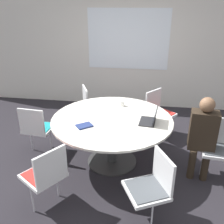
% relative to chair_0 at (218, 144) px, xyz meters
% --- Properties ---
extents(ground_plane, '(16.00, 16.00, 0.00)m').
position_rel_chair_0_xyz_m(ground_plane, '(-1.52, 0.09, -0.51)').
color(ground_plane, black).
extents(wall_back, '(8.00, 0.07, 2.70)m').
position_rel_chair_0_xyz_m(wall_back, '(-1.52, 2.52, 0.84)').
color(wall_back, silver).
rests_on(wall_back, ground_plane).
extents(conference_table, '(1.78, 1.78, 0.76)m').
position_rel_chair_0_xyz_m(conference_table, '(-1.52, 0.09, 0.11)').
color(conference_table, '#333333').
rests_on(conference_table, ground_plane).
extents(chair_0, '(0.48, 0.46, 0.85)m').
position_rel_chair_0_xyz_m(chair_0, '(0.00, 0.00, 0.00)').
color(chair_0, silver).
rests_on(chair_0, ground_plane).
extents(chair_1, '(0.60, 0.61, 0.85)m').
position_rel_chair_0_xyz_m(chair_1, '(-0.81, 1.08, 0.00)').
color(chair_1, silver).
rests_on(chair_1, ground_plane).
extents(chair_2, '(0.56, 0.57, 0.85)m').
position_rel_chair_0_xyz_m(chair_2, '(-2.07, 1.17, 0.00)').
color(chair_2, silver).
rests_on(chair_2, ground_plane).
extents(chair_3, '(0.48, 0.46, 0.85)m').
position_rel_chair_0_xyz_m(chair_3, '(-2.74, 0.13, 0.00)').
color(chair_3, silver).
rests_on(chair_3, ground_plane).
extents(chair_4, '(0.59, 0.60, 0.85)m').
position_rel_chair_0_xyz_m(chair_4, '(-2.14, -0.97, 0.00)').
color(chair_4, silver).
rests_on(chair_4, ground_plane).
extents(chair_5, '(0.57, 0.58, 0.85)m').
position_rel_chair_0_xyz_m(chair_5, '(-0.92, -0.98, 0.00)').
color(chair_5, silver).
rests_on(chair_5, ground_plane).
extents(person_0, '(0.38, 0.29, 1.20)m').
position_rel_chair_0_xyz_m(person_0, '(-0.25, -0.06, 0.19)').
color(person_0, '#2D2319').
rests_on(person_0, ground_plane).
extents(laptop, '(0.27, 0.34, 0.21)m').
position_rel_chair_0_xyz_m(laptop, '(-0.96, 0.03, 0.31)').
color(laptop, '#232326').
rests_on(laptop, conference_table).
extents(spiral_notebook, '(0.26, 0.25, 0.02)m').
position_rel_chair_0_xyz_m(spiral_notebook, '(-1.86, -0.23, 0.26)').
color(spiral_notebook, navy).
rests_on(spiral_notebook, conference_table).
extents(coffee_cup, '(0.08, 0.08, 0.09)m').
position_rel_chair_0_xyz_m(coffee_cup, '(-1.43, 0.57, 0.30)').
color(coffee_cup, white).
rests_on(coffee_cup, conference_table).
extents(handbag, '(0.36, 0.16, 0.28)m').
position_rel_chair_0_xyz_m(handbag, '(-2.49, 0.93, -0.37)').
color(handbag, black).
rests_on(handbag, ground_plane).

